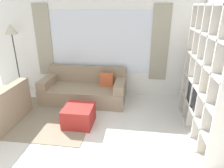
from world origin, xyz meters
TOP-DOWN VIEW (x-y plane):
  - wall_back at (0.00, 3.19)m, footprint 6.20×0.11m
  - wall_right at (2.54, 1.58)m, footprint 0.07×4.36m
  - area_rug at (-0.94, 1.65)m, footprint 2.05×1.85m
  - shelving_unit at (2.32, 1.48)m, footprint 0.43×2.06m
  - couch_main at (-0.34, 2.66)m, footprint 2.14×0.99m
  - ottoman at (-0.15, 1.48)m, footprint 0.59×0.61m
  - floor_lamp at (-2.28, 2.88)m, footprint 0.32×0.32m

SIDE VIEW (x-z plane):
  - area_rug at x=-0.94m, z-range 0.00..0.01m
  - ottoman at x=-0.15m, z-range 0.00..0.41m
  - couch_main at x=-0.34m, z-range -0.12..0.70m
  - shelving_unit at x=2.32m, z-range -0.02..2.37m
  - wall_right at x=2.54m, z-range 0.00..2.70m
  - wall_back at x=0.00m, z-range 0.01..2.71m
  - floor_lamp at x=-2.28m, z-range 0.69..2.61m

